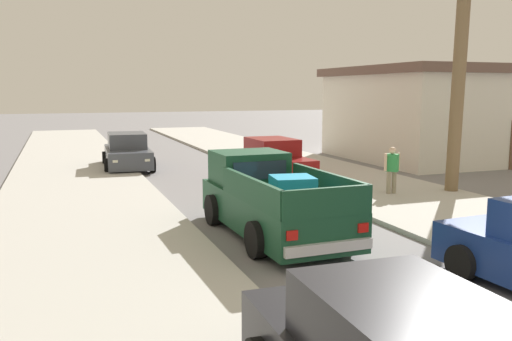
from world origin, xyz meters
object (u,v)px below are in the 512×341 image
Objects in this scene: roadside_house at (453,113)px; pedestrian at (392,168)px; pickup_truck at (270,201)px; car_right_mid at (273,160)px; car_left_near at (127,152)px.

roadside_house is 6.66× the size of pedestrian.
roadside_house reaches higher than pedestrian.
pedestrian is at bearing 27.81° from pickup_truck.
pedestrian is (2.15, -4.65, 0.20)m from car_right_mid.
pickup_truck reaches higher than car_right_mid.
roadside_house reaches higher than car_left_near.
pickup_truck is 8.01m from car_right_mid.
car_right_mid is at bearing -165.10° from roadside_house.
roadside_house is at bearing 36.60° from pickup_truck.
car_left_near is at bearing 173.76° from roadside_house.
pickup_truck is 1.22× the size of car_right_mid.
car_left_near is at bearing 136.79° from car_right_mid.
roadside_house reaches higher than pickup_truck.
car_left_near is at bearing 98.60° from pickup_truck.
pickup_truck reaches higher than pedestrian.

